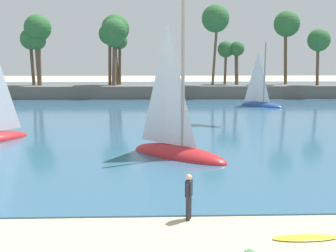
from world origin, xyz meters
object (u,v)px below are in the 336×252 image
object	(u,v)px
surfboard	(305,238)
sailboat_toward_headland	(261,100)
sailboat_mid_bay	(176,141)
person_at_waterline	(189,195)

from	to	relation	value
surfboard	sailboat_toward_headland	xyz separation A→B (m)	(7.77, 35.92, 0.74)
sailboat_toward_headland	sailboat_mid_bay	bearing A→B (deg)	-114.53
person_at_waterline	surfboard	world-z (taller)	person_at_waterline
person_at_waterline	sailboat_toward_headland	world-z (taller)	sailboat_toward_headland
surfboard	sailboat_mid_bay	world-z (taller)	sailboat_mid_bay
sailboat_mid_bay	sailboat_toward_headland	distance (m)	27.13
surfboard	sailboat_toward_headland	world-z (taller)	sailboat_toward_headland
person_at_waterline	sailboat_mid_bay	distance (m)	9.49
person_at_waterline	surfboard	bearing A→B (deg)	-26.11
person_at_waterline	sailboat_toward_headland	xyz separation A→B (m)	(11.32, 34.18, -0.12)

